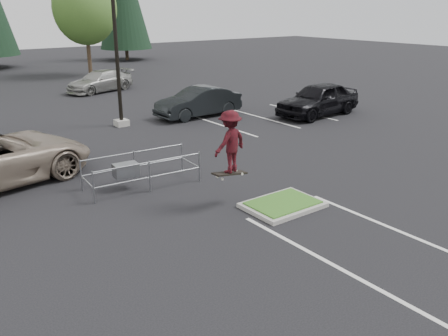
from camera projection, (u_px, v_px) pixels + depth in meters
ground at (283, 207)px, 13.88m from camera, size 120.00×120.00×0.00m
grass_median at (283, 204)px, 13.86m from camera, size 2.20×1.60×0.16m
stall_lines at (145, 164)px, 17.69m from camera, size 22.62×17.60×0.01m
light_pole at (115, 29)px, 21.80m from camera, size 0.70×0.60×10.12m
decid_c at (85, 10)px, 38.21m from camera, size 5.12×5.12×8.38m
cart_corral at (130, 169)px, 15.09m from camera, size 3.72×1.57×1.03m
skateboarder at (230, 142)px, 13.33m from camera, size 1.27×0.90×1.96m
car_r_charc at (198, 102)px, 25.02m from camera, size 4.72×1.72×1.54m
car_r_black at (319, 99)px, 25.24m from camera, size 5.27×2.44×1.75m
car_far_silver at (101, 81)px, 32.43m from camera, size 5.25×3.30×1.42m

